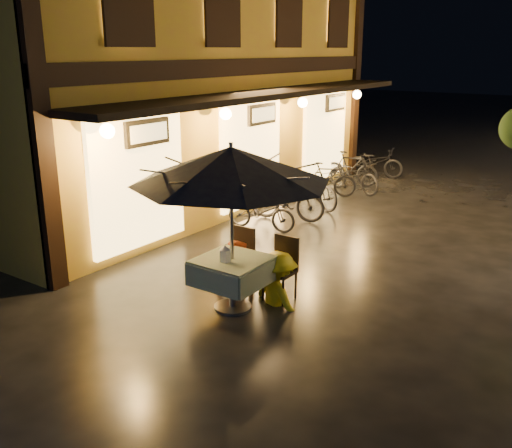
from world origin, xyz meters
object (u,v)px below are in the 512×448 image
Objects in this scene: cafe_table at (232,271)px; table_lantern at (225,253)px; patio_umbrella at (231,165)px; person_orange at (234,241)px; bicycle_0 at (261,211)px; person_yellow at (279,254)px.

table_lantern is (-0.00, -0.16, 0.33)m from cafe_table.
patio_umbrella is (-0.00, 0.00, 1.56)m from cafe_table.
person_orange is 3.20m from bicycle_0.
person_orange is at bearing -163.16° from bicycle_0.
bicycle_0 is at bearing 118.15° from cafe_table.
person_yellow is (0.43, 0.57, -1.37)m from patio_umbrella.
person_yellow is at bearing 52.77° from cafe_table.
cafe_table is 0.62× the size of person_orange.
person_orange is at bearing 124.71° from cafe_table.
table_lantern reaches higher than bicycle_0.
person_yellow is 1.02× the size of bicycle_0.
cafe_table is at bearing 113.42° from person_orange.
person_yellow reaches higher than cafe_table.
person_orange is 1.05× the size of bicycle_0.
patio_umbrella is 1.82× the size of person_yellow.
table_lantern is 0.16× the size of person_yellow.
cafe_table is 0.65× the size of bicycle_0.
patio_umbrella is at bearing 70.03° from person_yellow.
cafe_table is 0.74m from person_orange.
person_yellow is at bearing 52.77° from patio_umbrella.
table_lantern is at bearing -90.00° from cafe_table.
person_orange reaches higher than bicycle_0.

